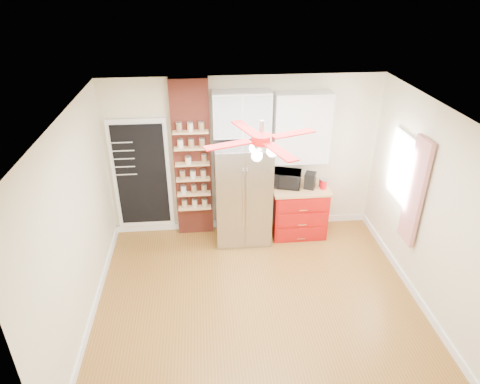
{
  "coord_description": "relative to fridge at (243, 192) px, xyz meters",
  "views": [
    {
      "loc": [
        -0.67,
        -4.53,
        4.19
      ],
      "look_at": [
        -0.16,
        0.9,
        1.28
      ],
      "focal_mm": 32.0,
      "sensor_mm": 36.0,
      "label": 1
    }
  ],
  "objects": [
    {
      "name": "toaster_oven",
      "position": [
        0.74,
        0.12,
        0.16
      ],
      "size": [
        0.56,
        0.46,
        0.27
      ],
      "primitive_type": "imported",
      "rotation": [
        0.0,
        0.0,
        -0.3
      ],
      "color": "black",
      "rests_on": "red_cabinet"
    },
    {
      "name": "floor",
      "position": [
        0.05,
        -1.63,
        -0.88
      ],
      "size": [
        4.5,
        4.5,
        0.0
      ],
      "primitive_type": "plane",
      "color": "brown",
      "rests_on": "ground"
    },
    {
      "name": "wall_front",
      "position": [
        0.05,
        -3.63,
        0.48
      ],
      "size": [
        4.5,
        0.02,
        2.7
      ],
      "primitive_type": "cube",
      "color": "beige",
      "rests_on": "floor"
    },
    {
      "name": "wall_back",
      "position": [
        0.05,
        0.37,
        0.48
      ],
      "size": [
        4.5,
        0.02,
        2.7
      ],
      "primitive_type": "cube",
      "color": "beige",
      "rests_on": "floor"
    },
    {
      "name": "wall_right",
      "position": [
        2.3,
        -1.63,
        0.48
      ],
      "size": [
        0.02,
        4.0,
        2.7
      ],
      "primitive_type": "cube",
      "color": "beige",
      "rests_on": "floor"
    },
    {
      "name": "pantry_jar_oats",
      "position": [
        -0.86,
        0.12,
        0.56
      ],
      "size": [
        0.12,
        0.12,
        0.12
      ],
      "primitive_type": "cylinder",
      "rotation": [
        0.0,
        0.0,
        -0.26
      ],
      "color": "beige",
      "rests_on": "brick_pillar"
    },
    {
      "name": "coffee_maker",
      "position": [
        1.12,
        0.02,
        0.16
      ],
      "size": [
        0.23,
        0.24,
        0.27
      ],
      "primitive_type": "cube",
      "rotation": [
        0.0,
        0.0,
        -0.42
      ],
      "color": "black",
      "rests_on": "red_cabinet"
    },
    {
      "name": "upper_shelf_unit",
      "position": [
        0.97,
        0.22,
        1.0
      ],
      "size": [
        0.9,
        0.3,
        1.15
      ],
      "primitive_type": "cube",
      "color": "white",
      "rests_on": "wall_back"
    },
    {
      "name": "red_cabinet",
      "position": [
        0.97,
        0.05,
        -0.42
      ],
      "size": [
        0.94,
        0.64,
        0.9
      ],
      "color": "#A30D0B",
      "rests_on": "floor"
    },
    {
      "name": "ceiling",
      "position": [
        0.05,
        -1.63,
        1.83
      ],
      "size": [
        4.5,
        4.5,
        0.0
      ],
      "primitive_type": "plane",
      "color": "white",
      "rests_on": "wall_back"
    },
    {
      "name": "pantry_jar_beans",
      "position": [
        -0.61,
        0.18,
        0.56
      ],
      "size": [
        0.09,
        0.09,
        0.12
      ],
      "primitive_type": "cylinder",
      "rotation": [
        0.0,
        0.0,
        -0.06
      ],
      "color": "#94744B",
      "rests_on": "brick_pillar"
    },
    {
      "name": "canister_right",
      "position": [
        1.34,
        0.05,
        0.09
      ],
      "size": [
        0.11,
        0.11,
        0.13
      ],
      "primitive_type": "cylinder",
      "rotation": [
        0.0,
        0.0,
        -0.07
      ],
      "color": "red",
      "rests_on": "red_cabinet"
    },
    {
      "name": "window",
      "position": [
        2.28,
        -0.73,
        0.68
      ],
      "size": [
        0.04,
        0.75,
        1.05
      ],
      "primitive_type": "cube",
      "color": "white",
      "rests_on": "wall_right"
    },
    {
      "name": "fridge",
      "position": [
        0.0,
        0.0,
        0.0
      ],
      "size": [
        0.9,
        0.7,
        1.75
      ],
      "primitive_type": "cube",
      "color": "#A5A5A9",
      "rests_on": "floor"
    },
    {
      "name": "upper_glass_cabinet",
      "position": [
        0.0,
        0.2,
        1.27
      ],
      "size": [
        0.9,
        0.35,
        0.7
      ],
      "primitive_type": "cube",
      "color": "white",
      "rests_on": "wall_back"
    },
    {
      "name": "wall_left",
      "position": [
        -2.2,
        -1.63,
        0.48
      ],
      "size": [
        0.02,
        4.0,
        2.7
      ],
      "primitive_type": "cube",
      "color": "beige",
      "rests_on": "floor"
    },
    {
      "name": "chalkboard",
      "position": [
        -1.65,
        0.33,
        0.23
      ],
      "size": [
        0.95,
        0.05,
        1.95
      ],
      "color": "white",
      "rests_on": "wall_back"
    },
    {
      "name": "brick_pillar",
      "position": [
        -0.8,
        0.29,
        0.48
      ],
      "size": [
        0.6,
        0.16,
        2.7
      ],
      "primitive_type": "cube",
      "color": "maroon",
      "rests_on": "floor"
    },
    {
      "name": "canister_left",
      "position": [
        1.34,
        -0.03,
        0.1
      ],
      "size": [
        0.13,
        0.13,
        0.15
      ],
      "primitive_type": "cylinder",
      "rotation": [
        0.0,
        0.0,
        0.26
      ],
      "color": "red",
      "rests_on": "red_cabinet"
    },
    {
      "name": "curtain",
      "position": [
        2.23,
        -1.28,
        0.57
      ],
      "size": [
        0.06,
        0.4,
        1.55
      ],
      "primitive_type": "cube",
      "color": "#AE1717",
      "rests_on": "wall_right"
    },
    {
      "name": "ceiling_fan",
      "position": [
        0.05,
        -1.63,
        1.55
      ],
      "size": [
        1.4,
        1.4,
        0.44
      ],
      "color": "silver",
      "rests_on": "ceiling"
    }
  ]
}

